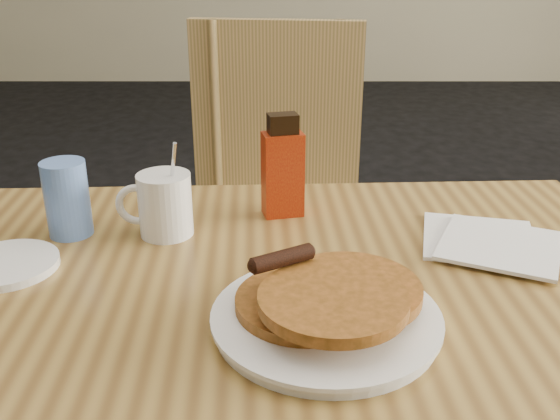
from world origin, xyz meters
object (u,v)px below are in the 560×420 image
object	(u,v)px
syrup_bottle	(283,169)
coffee_mug	(163,204)
pancake_plate	(327,309)
main_table	(281,307)
chair_main_far	(276,183)
blue_tumbler	(67,199)

from	to	relation	value
syrup_bottle	coffee_mug	bearing A→B (deg)	-170.22
pancake_plate	syrup_bottle	bearing A→B (deg)	98.66
main_table	syrup_bottle	size ratio (longest dim) A/B	6.78
pancake_plate	coffee_mug	xyz separation A→B (m)	(-0.24, 0.27, 0.03)
chair_main_far	syrup_bottle	size ratio (longest dim) A/B	5.66
main_table	blue_tumbler	bearing A→B (deg)	155.85
pancake_plate	blue_tumbler	distance (m)	0.48
pancake_plate	syrup_bottle	world-z (taller)	syrup_bottle
blue_tumbler	chair_main_far	bearing A→B (deg)	61.96
main_table	coffee_mug	distance (m)	0.26
blue_tumbler	syrup_bottle	bearing A→B (deg)	13.21
pancake_plate	syrup_bottle	xyz separation A→B (m)	(-0.05, 0.35, 0.06)
blue_tumbler	pancake_plate	bearing A→B (deg)	-33.87
chair_main_far	pancake_plate	world-z (taller)	chair_main_far
chair_main_far	blue_tumbler	xyz separation A→B (m)	(-0.33, -0.62, 0.21)
syrup_bottle	blue_tumbler	xyz separation A→B (m)	(-0.34, -0.08, -0.02)
coffee_mug	syrup_bottle	size ratio (longest dim) A/B	0.90
syrup_bottle	blue_tumbler	size ratio (longest dim) A/B	1.45
coffee_mug	syrup_bottle	world-z (taller)	syrup_bottle
chair_main_far	blue_tumbler	size ratio (longest dim) A/B	8.21
pancake_plate	blue_tumbler	bearing A→B (deg)	146.13
coffee_mug	chair_main_far	bearing A→B (deg)	69.79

